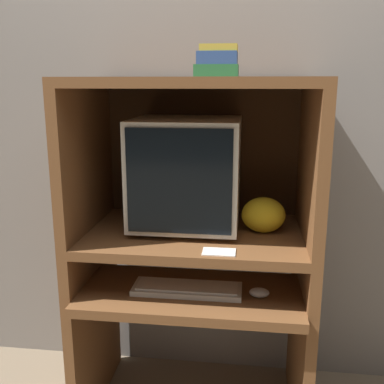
% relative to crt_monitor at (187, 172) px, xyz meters
% --- Properties ---
extents(wall_back, '(6.00, 0.06, 2.60)m').
position_rel_crt_monitor_xyz_m(wall_back, '(0.04, 0.30, 0.27)').
color(wall_back, gray).
rests_on(wall_back, ground_plane).
extents(desk_base, '(0.91, 0.62, 0.61)m').
position_rel_crt_monitor_xyz_m(desk_base, '(0.04, -0.09, -0.64)').
color(desk_base, brown).
rests_on(desk_base, ground_plane).
extents(desk_monitor_shelf, '(0.91, 0.57, 0.19)m').
position_rel_crt_monitor_xyz_m(desk_monitor_shelf, '(0.04, -0.05, -0.27)').
color(desk_monitor_shelf, brown).
rests_on(desk_monitor_shelf, desk_base).
extents(hutch_upper, '(0.91, 0.57, 0.59)m').
position_rel_crt_monitor_xyz_m(hutch_upper, '(0.04, -0.02, 0.16)').
color(hutch_upper, brown).
rests_on(hutch_upper, desk_monitor_shelf).
extents(crt_monitor, '(0.42, 0.41, 0.44)m').
position_rel_crt_monitor_xyz_m(crt_monitor, '(0.00, 0.00, 0.00)').
color(crt_monitor, beige).
rests_on(crt_monitor, desk_monitor_shelf).
extents(keyboard, '(0.41, 0.14, 0.03)m').
position_rel_crt_monitor_xyz_m(keyboard, '(0.03, -0.19, -0.41)').
color(keyboard, beige).
rests_on(keyboard, desk_base).
extents(mouse, '(0.07, 0.05, 0.03)m').
position_rel_crt_monitor_xyz_m(mouse, '(0.30, -0.20, -0.40)').
color(mouse, '#B7B7B7').
rests_on(mouse, desk_base).
extents(snack_bag, '(0.17, 0.13, 0.14)m').
position_rel_crt_monitor_xyz_m(snack_bag, '(0.31, -0.03, -0.16)').
color(snack_bag, gold).
rests_on(snack_bag, desk_monitor_shelf).
extents(book_stack, '(0.15, 0.12, 0.11)m').
position_rel_crt_monitor_xyz_m(book_stack, '(0.13, -0.13, 0.42)').
color(book_stack, '#236638').
rests_on(book_stack, hutch_upper).
extents(paper_card, '(0.11, 0.07, 0.00)m').
position_rel_crt_monitor_xyz_m(paper_card, '(0.15, -0.28, -0.22)').
color(paper_card, white).
rests_on(paper_card, desk_monitor_shelf).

